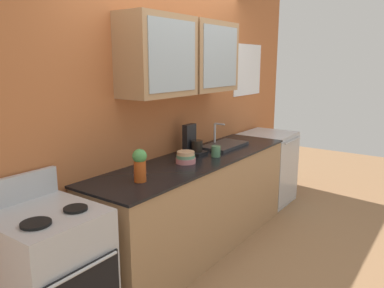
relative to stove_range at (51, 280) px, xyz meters
name	(u,v)px	position (x,y,z in m)	size (l,w,h in m)	color
ground_plane	(198,247)	(1.61, 0.00, -0.46)	(10.00, 10.00, 0.00)	#936B47
back_wall_unit	(170,99)	(1.62, 0.33, 0.98)	(4.98, 0.44, 2.68)	#B76638
counter	(198,203)	(1.61, 0.00, -0.01)	(2.47, 0.66, 0.91)	#A87F56
stove_range	(51,280)	(0.00, 0.00, 0.00)	(0.59, 0.66, 1.09)	silver
sink_faucet	(224,145)	(2.17, 0.05, 0.47)	(0.54, 0.30, 0.25)	#2D2D30
bowl_stack	(186,157)	(1.40, -0.01, 0.50)	(0.18, 0.18, 0.11)	#D87F84
vase	(140,164)	(0.77, -0.05, 0.59)	(0.11, 0.11, 0.25)	#BF4C19
cup_near_sink	(216,151)	(1.76, -0.11, 0.50)	(0.13, 0.09, 0.10)	#4C7F59
dishwasher	(267,167)	(3.17, 0.00, -0.01)	(0.64, 0.64, 0.91)	silver
coffee_maker	(193,143)	(1.71, 0.14, 0.56)	(0.17, 0.20, 0.29)	black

